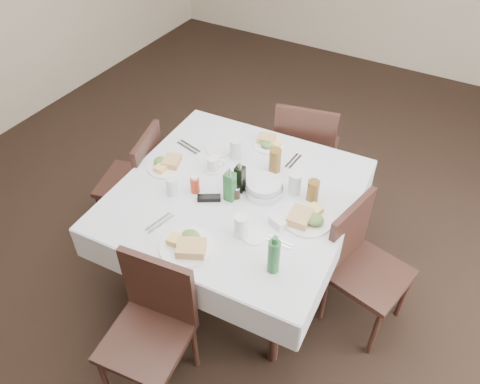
{
  "coord_description": "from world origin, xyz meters",
  "views": [
    {
      "loc": [
        0.97,
        -2.02,
        2.69
      ],
      "look_at": [
        -0.07,
        -0.2,
        0.8
      ],
      "focal_mm": 35.0,
      "sensor_mm": 36.0,
      "label": 1
    }
  ],
  "objects_px": {
    "chair_north": "(305,148)",
    "chair_west": "(139,176)",
    "green_bottle": "(274,256)",
    "water_w": "(172,186)",
    "chair_east": "(360,259)",
    "oil_cruet_dark": "(240,178)",
    "chair_south": "(152,320)",
    "water_s": "(241,226)",
    "water_e": "(295,184)",
    "dining_table": "(236,201)",
    "oil_cruet_green": "(230,185)",
    "ketchup_bottle": "(195,184)",
    "bread_basket": "(264,187)",
    "coffee_mug": "(213,164)",
    "water_n": "(236,149)"
  },
  "relations": [
    {
      "from": "coffee_mug",
      "to": "chair_east",
      "type": "bearing_deg",
      "value": -1.54
    },
    {
      "from": "ketchup_bottle",
      "to": "water_w",
      "type": "bearing_deg",
      "value": -141.83
    },
    {
      "from": "chair_south",
      "to": "green_bottle",
      "type": "xyz_separation_m",
      "value": [
        0.49,
        0.44,
        0.36
      ]
    },
    {
      "from": "chair_east",
      "to": "water_w",
      "type": "bearing_deg",
      "value": -165.42
    },
    {
      "from": "chair_north",
      "to": "oil_cruet_dark",
      "type": "xyz_separation_m",
      "value": [
        -0.07,
        -0.88,
        0.32
      ]
    },
    {
      "from": "dining_table",
      "to": "chair_south",
      "type": "height_order",
      "value": "chair_south"
    },
    {
      "from": "water_s",
      "to": "bread_basket",
      "type": "height_order",
      "value": "water_s"
    },
    {
      "from": "chair_west",
      "to": "water_s",
      "type": "bearing_deg",
      "value": -18.04
    },
    {
      "from": "chair_south",
      "to": "water_n",
      "type": "height_order",
      "value": "water_n"
    },
    {
      "from": "ketchup_bottle",
      "to": "chair_east",
      "type": "bearing_deg",
      "value": 11.52
    },
    {
      "from": "water_n",
      "to": "bread_basket",
      "type": "relative_size",
      "value": 0.6
    },
    {
      "from": "water_n",
      "to": "bread_basket",
      "type": "bearing_deg",
      "value": -33.44
    },
    {
      "from": "water_w",
      "to": "water_n",
      "type": "bearing_deg",
      "value": 72.92
    },
    {
      "from": "chair_west",
      "to": "ketchup_bottle",
      "type": "height_order",
      "value": "ketchup_bottle"
    },
    {
      "from": "chair_east",
      "to": "oil_cruet_dark",
      "type": "height_order",
      "value": "oil_cruet_dark"
    },
    {
      "from": "chair_east",
      "to": "chair_west",
      "type": "xyz_separation_m",
      "value": [
        -1.65,
        -0.04,
        -0.01
      ]
    },
    {
      "from": "chair_south",
      "to": "water_s",
      "type": "xyz_separation_m",
      "value": [
        0.22,
        0.57,
        0.32
      ]
    },
    {
      "from": "oil_cruet_dark",
      "to": "oil_cruet_green",
      "type": "distance_m",
      "value": 0.1
    },
    {
      "from": "chair_north",
      "to": "bread_basket",
      "type": "xyz_separation_m",
      "value": [
        0.06,
        -0.83,
        0.26
      ]
    },
    {
      "from": "chair_south",
      "to": "chair_west",
      "type": "bearing_deg",
      "value": 132.3
    },
    {
      "from": "chair_east",
      "to": "green_bottle",
      "type": "xyz_separation_m",
      "value": [
        -0.34,
        -0.52,
        0.36
      ]
    },
    {
      "from": "bread_basket",
      "to": "ketchup_bottle",
      "type": "bearing_deg",
      "value": -151.0
    },
    {
      "from": "water_e",
      "to": "oil_cruet_dark",
      "type": "relative_size",
      "value": 0.63
    },
    {
      "from": "water_s",
      "to": "water_e",
      "type": "relative_size",
      "value": 0.98
    },
    {
      "from": "chair_north",
      "to": "water_s",
      "type": "distance_m",
      "value": 1.25
    },
    {
      "from": "water_n",
      "to": "oil_cruet_dark",
      "type": "distance_m",
      "value": 0.33
    },
    {
      "from": "water_s",
      "to": "water_w",
      "type": "bearing_deg",
      "value": 170.54
    },
    {
      "from": "chair_north",
      "to": "chair_west",
      "type": "height_order",
      "value": "chair_north"
    },
    {
      "from": "ketchup_bottle",
      "to": "chair_south",
      "type": "bearing_deg",
      "value": -74.84
    },
    {
      "from": "ketchup_bottle",
      "to": "water_s",
      "type": "bearing_deg",
      "value": -22.52
    },
    {
      "from": "water_e",
      "to": "green_bottle",
      "type": "bearing_deg",
      "value": -75.42
    },
    {
      "from": "chair_south",
      "to": "oil_cruet_dark",
      "type": "distance_m",
      "value": 0.96
    },
    {
      "from": "oil_cruet_green",
      "to": "bread_basket",
      "type": "bearing_deg",
      "value": 46.01
    },
    {
      "from": "water_w",
      "to": "green_bottle",
      "type": "height_order",
      "value": "green_bottle"
    },
    {
      "from": "dining_table",
      "to": "water_w",
      "type": "height_order",
      "value": "water_w"
    },
    {
      "from": "chair_north",
      "to": "chair_west",
      "type": "bearing_deg",
      "value": -137.14
    },
    {
      "from": "oil_cruet_dark",
      "to": "water_e",
      "type": "bearing_deg",
      "value": 25.8
    },
    {
      "from": "dining_table",
      "to": "bread_basket",
      "type": "height_order",
      "value": "bread_basket"
    },
    {
      "from": "coffee_mug",
      "to": "ketchup_bottle",
      "type": "bearing_deg",
      "value": -85.9
    },
    {
      "from": "dining_table",
      "to": "coffee_mug",
      "type": "height_order",
      "value": "coffee_mug"
    },
    {
      "from": "water_w",
      "to": "oil_cruet_green",
      "type": "xyz_separation_m",
      "value": [
        0.33,
        0.14,
        0.05
      ]
    },
    {
      "from": "green_bottle",
      "to": "water_w",
      "type": "bearing_deg",
      "value": 164.56
    },
    {
      "from": "bread_basket",
      "to": "oil_cruet_dark",
      "type": "height_order",
      "value": "oil_cruet_dark"
    },
    {
      "from": "chair_south",
      "to": "oil_cruet_green",
      "type": "distance_m",
      "value": 0.87
    },
    {
      "from": "bread_basket",
      "to": "ketchup_bottle",
      "type": "relative_size",
      "value": 1.95
    },
    {
      "from": "chair_north",
      "to": "water_e",
      "type": "relative_size",
      "value": 6.6
    },
    {
      "from": "water_e",
      "to": "oil_cruet_dark",
      "type": "height_order",
      "value": "oil_cruet_dark"
    },
    {
      "from": "oil_cruet_dark",
      "to": "chair_west",
      "type": "bearing_deg",
      "value": 178.7
    },
    {
      "from": "water_w",
      "to": "oil_cruet_green",
      "type": "height_order",
      "value": "oil_cruet_green"
    },
    {
      "from": "chair_east",
      "to": "coffee_mug",
      "type": "distance_m",
      "value": 1.08
    }
  ]
}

